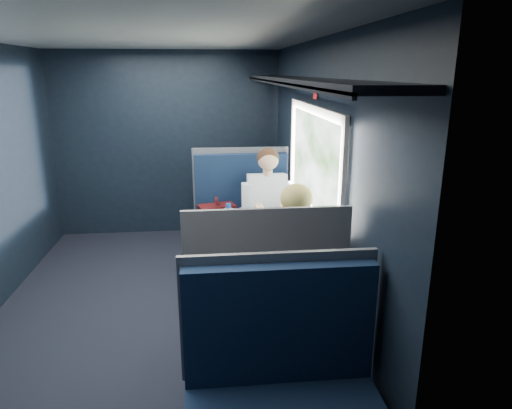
{
  "coord_description": "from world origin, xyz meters",
  "views": [
    {
      "loc": [
        0.51,
        -3.73,
        2.05
      ],
      "look_at": [
        0.9,
        0.0,
        0.95
      ],
      "focal_mm": 32.0,
      "sensor_mm": 36.0,
      "label": 1
    }
  ],
  "objects": [
    {
      "name": "woman",
      "position": [
        1.1,
        -0.71,
        0.73
      ],
      "size": [
        0.53,
        0.56,
        1.32
      ],
      "color": "black",
      "rests_on": "ground"
    },
    {
      "name": "bottle_small",
      "position": [
        1.33,
        0.33,
        0.83
      ],
      "size": [
        0.06,
        0.06,
        0.21
      ],
      "color": "silver",
      "rests_on": "table"
    },
    {
      "name": "papers",
      "position": [
        0.95,
        0.1,
        0.74
      ],
      "size": [
        0.56,
        0.77,
        0.01
      ],
      "primitive_type": "cube",
      "rotation": [
        0.0,
        0.0,
        0.09
      ],
      "color": "white",
      "rests_on": "table"
    },
    {
      "name": "ground",
      "position": [
        0.0,
        0.0,
        -0.01
      ],
      "size": [
        2.8,
        4.2,
        0.01
      ],
      "primitive_type": "cube",
      "color": "black"
    },
    {
      "name": "man",
      "position": [
        1.1,
        0.7,
        0.72
      ],
      "size": [
        0.53,
        0.56,
        1.32
      ],
      "color": "black",
      "rests_on": "ground"
    },
    {
      "name": "seat_bay_far",
      "position": [
        0.85,
        -0.87,
        0.41
      ],
      "size": [
        1.04,
        0.62,
        1.26
      ],
      "color": "#0B1833",
      "rests_on": "ground"
    },
    {
      "name": "laptop",
      "position": [
        1.38,
        0.11,
        0.81
      ],
      "size": [
        0.35,
        0.41,
        0.27
      ],
      "color": "silver",
      "rests_on": "table"
    },
    {
      "name": "table",
      "position": [
        1.03,
        0.0,
        0.66
      ],
      "size": [
        0.62,
        1.0,
        0.74
      ],
      "color": "#54565E",
      "rests_on": "ground"
    },
    {
      "name": "room_shell",
      "position": [
        0.02,
        0.0,
        1.48
      ],
      "size": [
        3.0,
        4.4,
        2.4
      ],
      "color": "black",
      "rests_on": "ground"
    },
    {
      "name": "seat_row_back",
      "position": [
        0.85,
        -1.8,
        0.41
      ],
      "size": [
        1.04,
        0.51,
        1.16
      ],
      "color": "#0B1833",
      "rests_on": "ground"
    },
    {
      "name": "seat_row_front",
      "position": [
        0.85,
        1.8,
        0.41
      ],
      "size": [
        1.04,
        0.51,
        1.16
      ],
      "color": "#0B1833",
      "rests_on": "ground"
    },
    {
      "name": "cup",
      "position": [
        1.28,
        0.44,
        0.79
      ],
      "size": [
        0.07,
        0.07,
        0.09
      ],
      "primitive_type": "cylinder",
      "color": "white",
      "rests_on": "table"
    },
    {
      "name": "seat_bay_near",
      "position": [
        0.83,
        0.87,
        0.42
      ],
      "size": [
        1.04,
        0.62,
        1.26
      ],
      "color": "#0B1833",
      "rests_on": "ground"
    }
  ]
}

